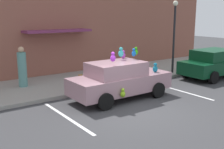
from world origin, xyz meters
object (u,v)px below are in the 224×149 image
at_px(plush_covered_car, 120,80).
at_px(pedestrian_near_shopfront, 22,68).
at_px(parked_sedan_behind, 215,63).
at_px(teddy_bear_on_sidewalk, 81,80).
at_px(street_lamp_post, 174,29).

bearing_deg(plush_covered_car, pedestrian_near_shopfront, 127.02).
bearing_deg(parked_sedan_behind, plush_covered_car, -179.38).
bearing_deg(plush_covered_car, parked_sedan_behind, 0.62).
xyz_separation_m(plush_covered_car, parked_sedan_behind, (6.60, 0.07, -0.01)).
distance_m(parked_sedan_behind, teddy_bear_on_sidewalk, 7.49).
bearing_deg(teddy_bear_on_sidewalk, pedestrian_near_shopfront, 147.55).
height_order(plush_covered_car, pedestrian_near_shopfront, plush_covered_car).
height_order(plush_covered_car, teddy_bear_on_sidewalk, plush_covered_car).
distance_m(parked_sedan_behind, pedestrian_near_shopfront, 10.05).
bearing_deg(street_lamp_post, pedestrian_near_shopfront, 166.78).
relative_size(street_lamp_post, pedestrian_near_shopfront, 2.15).
relative_size(teddy_bear_on_sidewalk, street_lamp_post, 0.14).
xyz_separation_m(teddy_bear_on_sidewalk, pedestrian_near_shopfront, (-2.22, 1.41, 0.60)).
distance_m(plush_covered_car, pedestrian_near_shopfront, 4.62).
distance_m(plush_covered_car, parked_sedan_behind, 6.60).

